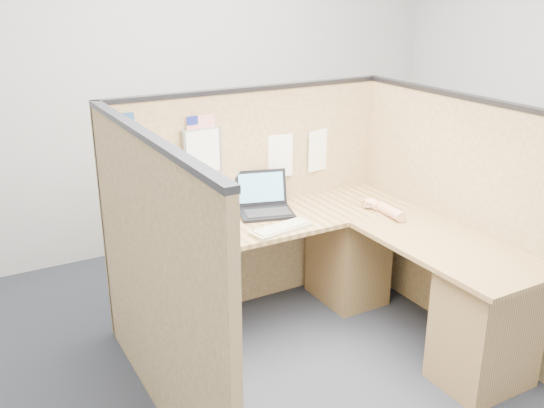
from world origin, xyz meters
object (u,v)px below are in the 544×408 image
mouse (371,205)px  laptop (261,203)px  l_desk (331,283)px  keyboard (281,228)px

mouse → laptop: bearing=155.6°
l_desk → keyboard: size_ratio=4.64×
keyboard → l_desk: bearing=-46.8°
l_desk → mouse: (0.47, 0.24, 0.36)m
laptop → mouse: size_ratio=4.09×
l_desk → mouse: 0.64m
keyboard → laptop: bearing=71.8°
keyboard → mouse: mouse is taller
l_desk → keyboard: bearing=143.1°
l_desk → laptop: 0.70m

